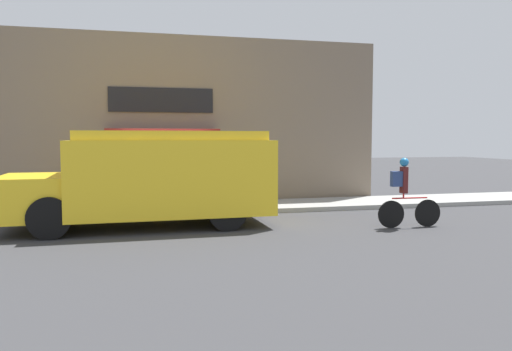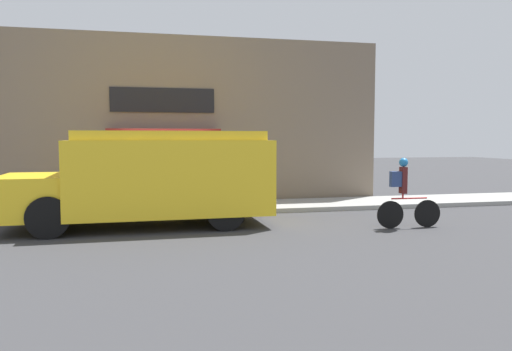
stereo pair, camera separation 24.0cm
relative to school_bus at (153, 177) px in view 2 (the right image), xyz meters
name	(u,v)px [view 2 (the right image)]	position (x,y,z in m)	size (l,w,h in m)	color
ground_plane	(170,217)	(0.44, 1.28, -1.20)	(70.00, 70.00, 0.00)	#38383A
sidewalk	(168,209)	(0.44, 2.35, -1.13)	(28.00, 2.15, 0.13)	#999993
storefront	(164,121)	(0.44, 3.59, 1.45)	(14.06, 1.10, 5.30)	#756656
school_bus	(153,177)	(0.00, 0.00, 0.00)	(6.22, 2.80, 2.29)	yellow
cyclist	(405,194)	(5.78, -1.59, -0.39)	(1.60, 0.21, 1.66)	black
trash_bin	(91,193)	(-1.72, 2.80, -0.67)	(0.60, 0.60, 0.80)	slate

